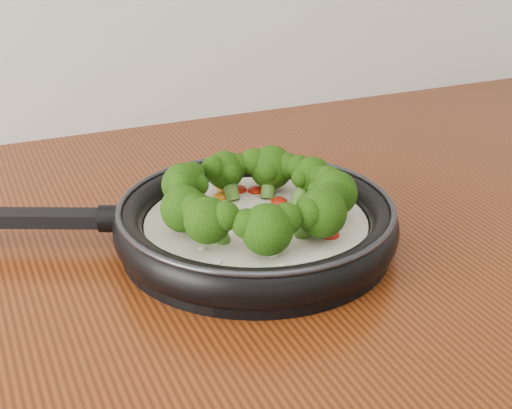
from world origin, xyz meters
name	(u,v)px	position (x,y,z in m)	size (l,w,h in m)	color
skillet	(254,219)	(0.08, 1.05, 0.93)	(0.50, 0.40, 0.09)	black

